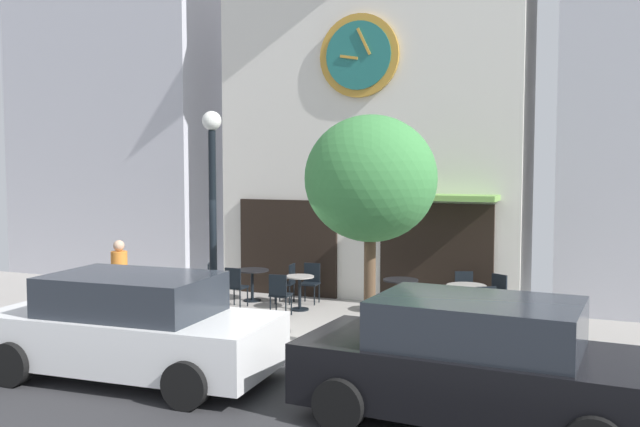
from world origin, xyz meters
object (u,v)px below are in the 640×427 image
(cafe_chair_under_awning, at_px, (496,293))
(cafe_table_near_door, at_px, (300,287))
(cafe_chair_outer, at_px, (279,292))
(cafe_table_center, at_px, (252,278))
(street_lamp, at_px, (213,221))
(cafe_chair_curbside, at_px, (311,280))
(cafe_table_center_left, at_px, (466,295))
(cafe_chair_mid_row, at_px, (484,305))
(cafe_chair_by_entrance, at_px, (465,289))
(cafe_chair_facing_wall, at_px, (288,280))
(street_tree, at_px, (370,179))
(cafe_chair_facing_street, at_px, (235,284))
(parked_car_white, at_px, (132,327))
(parked_car_black, at_px, (476,363))
(cafe_chair_left_end, at_px, (214,279))
(cafe_table_near_curb, at_px, (401,289))
(pedestrian_orange, at_px, (120,281))

(cafe_chair_under_awning, bearing_deg, cafe_table_near_door, -168.14)
(cafe_table_near_door, height_order, cafe_chair_outer, cafe_chair_outer)
(cafe_table_center, bearing_deg, street_lamp, -76.02)
(cafe_table_center, relative_size, cafe_chair_curbside, 0.86)
(cafe_table_center_left, distance_m, cafe_chair_curbside, 3.73)
(cafe_chair_mid_row, bearing_deg, cafe_chair_under_awning, 89.37)
(cafe_chair_by_entrance, bearing_deg, cafe_chair_under_awning, -8.88)
(street_lamp, height_order, cafe_chair_facing_wall, street_lamp)
(street_tree, bearing_deg, cafe_chair_facing_street, 150.17)
(cafe_chair_curbside, distance_m, parked_car_white, 6.11)
(cafe_table_center_left, distance_m, parked_car_black, 5.42)
(cafe_chair_curbside, bearing_deg, cafe_chair_outer, -90.42)
(cafe_table_center_left, bearing_deg, cafe_chair_left_end, -178.91)
(cafe_chair_by_entrance, relative_size, cafe_chair_left_end, 1.00)
(cafe_chair_outer, distance_m, cafe_chair_by_entrance, 3.89)
(cafe_table_center_left, relative_size, parked_car_white, 0.18)
(cafe_table_center, xyz_separation_m, cafe_table_near_curb, (3.54, 0.02, -0.01))
(cafe_table_center, height_order, cafe_chair_outer, cafe_chair_outer)
(cafe_table_center, relative_size, cafe_table_near_door, 1.04)
(cafe_table_center_left, height_order, cafe_chair_curbside, cafe_chair_curbside)
(cafe_table_center, relative_size, cafe_chair_left_end, 0.86)
(cafe_table_near_curb, bearing_deg, cafe_chair_outer, -149.85)
(street_lamp, xyz_separation_m, parked_car_white, (0.38, -2.91, -1.35))
(cafe_table_center_left, xyz_separation_m, cafe_chair_by_entrance, (-0.19, 0.84, -0.04))
(cafe_table_near_door, height_order, cafe_chair_under_awning, cafe_chair_under_awning)
(cafe_chair_curbside, relative_size, pedestrian_orange, 0.54)
(cafe_chair_under_awning, bearing_deg, cafe_chair_facing_street, -167.55)
(cafe_table_near_curb, xyz_separation_m, pedestrian_orange, (-4.87, -3.05, 0.33))
(cafe_chair_curbside, bearing_deg, parked_car_white, -92.25)
(cafe_table_near_curb, distance_m, cafe_chair_mid_row, 2.18)
(cafe_chair_mid_row, bearing_deg, cafe_chair_facing_wall, 166.44)
(cafe_chair_facing_wall, xyz_separation_m, cafe_chair_by_entrance, (3.93, 0.39, 0.00))
(cafe_chair_by_entrance, bearing_deg, street_tree, -104.80)
(cafe_chair_outer, bearing_deg, cafe_table_near_curb, 30.15)
(cafe_table_near_curb, xyz_separation_m, cafe_table_center_left, (1.46, -0.39, 0.04))
(street_tree, height_order, parked_car_white, street_tree)
(cafe_table_near_door, distance_m, cafe_chair_curbside, 0.82)
(cafe_chair_outer, distance_m, cafe_chair_mid_row, 4.14)
(cafe_chair_by_entrance, height_order, cafe_chair_facing_street, same)
(street_tree, distance_m, pedestrian_orange, 5.60)
(cafe_table_near_door, distance_m, cafe_table_center_left, 3.58)
(street_lamp, relative_size, cafe_table_center_left, 5.28)
(cafe_chair_left_end, bearing_deg, cafe_table_near_curb, 6.66)
(cafe_chair_outer, height_order, cafe_chair_by_entrance, same)
(cafe_chair_by_entrance, bearing_deg, cafe_table_center, -174.33)
(cafe_table_near_curb, height_order, cafe_chair_left_end, cafe_chair_left_end)
(cafe_chair_by_entrance, xyz_separation_m, cafe_chair_mid_row, (0.65, -1.49, 0.00))
(cafe_table_center, xyz_separation_m, parked_car_white, (1.09, -5.76, 0.22))
(cafe_chair_mid_row, bearing_deg, cafe_table_near_door, 172.36)
(cafe_table_near_door, xyz_separation_m, cafe_chair_facing_wall, (-0.54, 0.56, 0.03))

